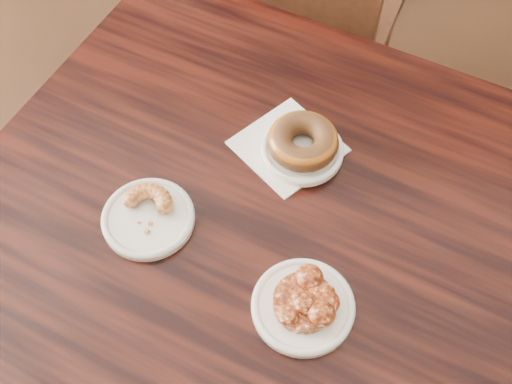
% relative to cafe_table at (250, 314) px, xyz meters
% --- Properties ---
extents(floor, '(5.00, 5.00, 0.00)m').
position_rel_cafe_table_xyz_m(floor, '(-0.16, 0.18, -0.38)').
color(floor, black).
rests_on(floor, ground).
extents(cafe_table, '(1.19, 1.19, 0.75)m').
position_rel_cafe_table_xyz_m(cafe_table, '(0.00, 0.00, 0.00)').
color(cafe_table, black).
rests_on(cafe_table, floor).
extents(chair_far, '(0.52, 0.52, 0.90)m').
position_rel_cafe_table_xyz_m(chair_far, '(-0.01, 0.83, 0.08)').
color(chair_far, black).
rests_on(chair_far, floor).
extents(napkin, '(0.22, 0.22, 0.00)m').
position_rel_cafe_table_xyz_m(napkin, '(0.03, 0.17, 0.38)').
color(napkin, white).
rests_on(napkin, cafe_table).
extents(plate_donut, '(0.14, 0.14, 0.01)m').
position_rel_cafe_table_xyz_m(plate_donut, '(0.06, 0.16, 0.38)').
color(plate_donut, white).
rests_on(plate_donut, napkin).
extents(plate_cruller, '(0.15, 0.15, 0.01)m').
position_rel_cafe_table_xyz_m(plate_cruller, '(-0.16, -0.02, 0.38)').
color(plate_cruller, silver).
rests_on(plate_cruller, cafe_table).
extents(plate_fritter, '(0.16, 0.16, 0.01)m').
position_rel_cafe_table_xyz_m(plate_fritter, '(0.11, -0.12, 0.38)').
color(plate_fritter, white).
rests_on(plate_fritter, cafe_table).
extents(glazed_donut, '(0.12, 0.12, 0.04)m').
position_rel_cafe_table_xyz_m(glazed_donut, '(0.06, 0.16, 0.41)').
color(glazed_donut, '#964C15').
rests_on(glazed_donut, plate_donut).
extents(apple_fritter, '(0.13, 0.13, 0.03)m').
position_rel_cafe_table_xyz_m(apple_fritter, '(0.11, -0.12, 0.40)').
color(apple_fritter, '#401006').
rests_on(apple_fritter, plate_fritter).
extents(cruller_fragment, '(0.10, 0.10, 0.03)m').
position_rel_cafe_table_xyz_m(cruller_fragment, '(-0.16, -0.02, 0.40)').
color(cruller_fragment, brown).
rests_on(cruller_fragment, plate_cruller).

